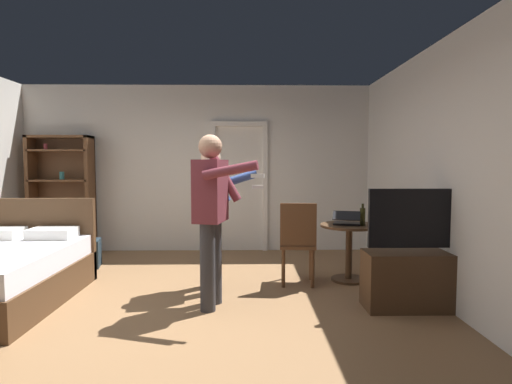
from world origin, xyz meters
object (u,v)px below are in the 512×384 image
Objects in this scene: tv_flatscreen at (417,273)px; side_table at (349,242)px; laptop at (347,221)px; person_blue_shirt at (212,208)px; bottle_on_table at (363,216)px; person_striped_shirt at (212,208)px; suitcase_dark at (80,254)px; bookshelf at (62,190)px; wooden_chair at (298,240)px.

tv_flatscreen is 1.71× the size of side_table.
person_blue_shirt reaches higher than laptop.
bottle_on_table is (0.18, -0.04, 0.06)m from laptop.
person_blue_shirt reaches higher than bottle_on_table.
suitcase_dark is (-1.94, 1.03, -0.75)m from person_striped_shirt.
side_table is at bearing -21.36° from bookshelf.
wooden_chair reaches higher than suitcase_dark.
person_blue_shirt is at bearing -44.32° from bookshelf.
person_striped_shirt is at bearing 162.16° from tv_flatscreen.
tv_flatscreen reaches higher than suitcase_dark.
bottle_on_table is at bearing -29.74° from side_table.
bookshelf reaches higher than suitcase_dark.
wooden_chair is at bearing 8.03° from person_striped_shirt.
side_table is at bearing 29.54° from person_blue_shirt.
bottle_on_table is (-0.30, 0.92, 0.45)m from tv_flatscreen.
laptop is at bearing 13.15° from wooden_chair.
suitcase_dark is at bearing 151.95° from person_striped_shirt.
person_blue_shirt is (-1.56, -0.87, 0.25)m from laptop.
laptop is 1.64m from person_striped_shirt.
side_table is 0.28m from laptop.
bookshelf reaches higher than person_blue_shirt.
tv_flatscreen is at bearing -35.06° from suitcase_dark.
bookshelf is at bearing 142.46° from person_striped_shirt.
bookshelf is at bearing 158.35° from bottle_on_table.
bookshelf is 2.67× the size of side_table.
bottle_on_table is 1.94m from person_blue_shirt.
person_striped_shirt reaches higher than tv_flatscreen.
bottle_on_table is at bearing 7.78° from person_striped_shirt.
suitcase_dark is (-3.55, 0.75, -0.56)m from laptop.
person_blue_shirt is 0.59m from person_striped_shirt.
laptop is (-0.04, -0.04, 0.28)m from side_table.
person_striped_shirt reaches higher than wooden_chair.
bottle_on_table is 3.86m from suitcase_dark.
side_table is 0.71× the size of wooden_chair.
person_striped_shirt is (-1.61, -0.28, 0.19)m from laptop.
bottle_on_table is (0.14, -0.08, 0.33)m from side_table.
tv_flatscreen is at bearing -2.51° from person_blue_shirt.
suitcase_dark is (-3.59, 0.71, -0.29)m from side_table.
person_striped_shirt reaches higher than bottle_on_table.
person_striped_shirt is (2.57, -1.98, -0.08)m from bookshelf.
tv_flatscreen is 2.14m from person_blue_shirt.
bookshelf is 4.52m from laptop.
wooden_chair is at bearing 37.34° from person_blue_shirt.
tv_flatscreen is 1.10m from side_table.
bottle_on_table reaches higher than laptop.
person_striped_shirt is (-1.65, -0.32, 0.46)m from side_table.
bookshelf is at bearing 157.95° from laptop.
wooden_chair is 1.85× the size of suitcase_dark.
side_table is 1.76× the size of laptop.
side_table is (4.22, -1.65, -0.54)m from bookshelf.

